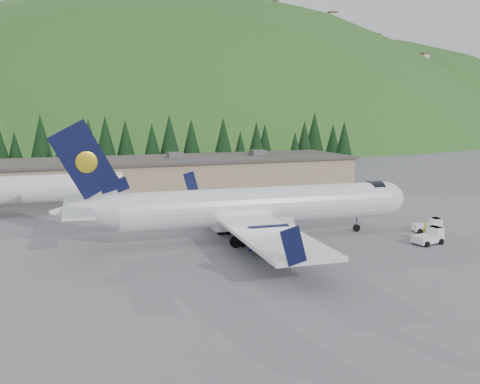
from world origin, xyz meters
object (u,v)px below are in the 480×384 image
(baggage_tug_b, at_px, (429,226))
(ramp_worker, at_px, (425,232))
(airliner, at_px, (250,208))
(terminal_building, at_px, (146,174))
(second_airliner, at_px, (9,189))
(baggage_tug_a, at_px, (430,236))

(baggage_tug_b, relative_size, ramp_worker, 1.75)
(airliner, height_order, terminal_building, airliner)
(airliner, relative_size, ramp_worker, 20.30)
(airliner, xyz_separation_m, ramp_worker, (16.55, -6.55, -2.38))
(second_airliner, bearing_deg, terminal_building, 38.78)
(second_airliner, relative_size, ramp_worker, 14.98)
(airliner, relative_size, baggage_tug_a, 11.25)
(second_airliner, distance_m, terminal_building, 25.55)
(baggage_tug_a, height_order, ramp_worker, ramp_worker)
(second_airliner, bearing_deg, baggage_tug_b, -30.55)
(airliner, distance_m, second_airliner, 32.40)
(terminal_building, bearing_deg, airliner, -84.10)
(ramp_worker, bearing_deg, second_airliner, -52.13)
(terminal_building, distance_m, ramp_worker, 49.01)
(airliner, bearing_deg, ramp_worker, -18.66)
(second_airliner, relative_size, baggage_tug_a, 8.30)
(second_airliner, bearing_deg, baggage_tug_a, -36.65)
(airliner, distance_m, baggage_tug_a, 18.12)
(ramp_worker, bearing_deg, airliner, -38.52)
(baggage_tug_b, bearing_deg, terminal_building, 137.70)
(baggage_tug_a, bearing_deg, terminal_building, 102.84)
(airliner, xyz_separation_m, baggage_tug_a, (16.15, -7.81, -2.56))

